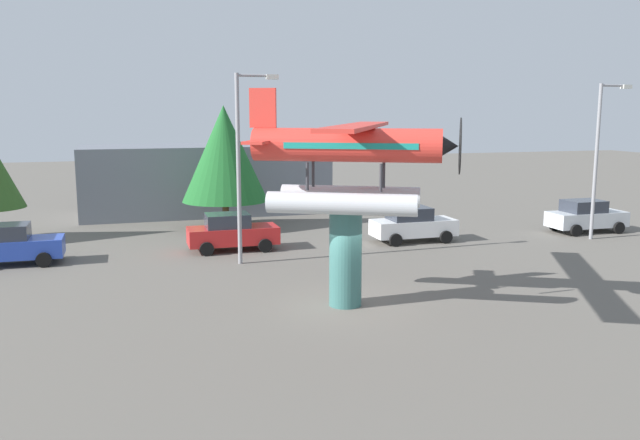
# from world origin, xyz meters

# --- Properties ---
(ground_plane) EXTENTS (140.00, 140.00, 0.00)m
(ground_plane) POSITION_xyz_m (0.00, 0.00, 0.00)
(ground_plane) COLOR #605B54
(display_pedestal) EXTENTS (1.10, 1.10, 3.27)m
(display_pedestal) POSITION_xyz_m (0.00, 0.00, 1.64)
(display_pedestal) COLOR #386B66
(display_pedestal) RESTS_ON ground
(floatplane_monument) EXTENTS (7.12, 9.76, 4.00)m
(floatplane_monument) POSITION_xyz_m (0.12, -0.06, 4.94)
(floatplane_monument) COLOR silver
(floatplane_monument) RESTS_ON display_pedestal
(car_near_blue) EXTENTS (4.20, 2.02, 1.76)m
(car_near_blue) POSITION_xyz_m (-11.84, 9.66, 0.88)
(car_near_blue) COLOR #2847B7
(car_near_blue) RESTS_ON ground
(car_mid_red) EXTENTS (4.20, 2.02, 1.76)m
(car_mid_red) POSITION_xyz_m (-2.29, 9.90, 0.88)
(car_mid_red) COLOR red
(car_mid_red) RESTS_ON ground
(car_far_white) EXTENTS (4.20, 2.02, 1.76)m
(car_far_white) POSITION_xyz_m (6.75, 9.39, 0.88)
(car_far_white) COLOR white
(car_far_white) RESTS_ON ground
(car_distant_silver) EXTENTS (4.20, 2.02, 1.76)m
(car_distant_silver) POSITION_xyz_m (16.83, 9.08, 0.88)
(car_distant_silver) COLOR silver
(car_distant_silver) RESTS_ON ground
(streetlight_primary) EXTENTS (1.84, 0.28, 8.07)m
(streetlight_primary) POSITION_xyz_m (-2.18, 7.09, 4.67)
(streetlight_primary) COLOR gray
(streetlight_primary) RESTS_ON ground
(streetlight_secondary) EXTENTS (1.84, 0.28, 7.85)m
(streetlight_secondary) POSITION_xyz_m (16.04, 7.38, 4.56)
(streetlight_secondary) COLOR gray
(streetlight_secondary) RESTS_ON ground
(storefront_building) EXTENTS (15.32, 5.66, 4.33)m
(storefront_building) POSITION_xyz_m (-2.01, 22.00, 2.17)
(storefront_building) COLOR slate
(storefront_building) RESTS_ON ground
(tree_east) EXTENTS (4.72, 4.72, 6.82)m
(tree_east) POSITION_xyz_m (-1.70, 15.70, 4.19)
(tree_east) COLOR brown
(tree_east) RESTS_ON ground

